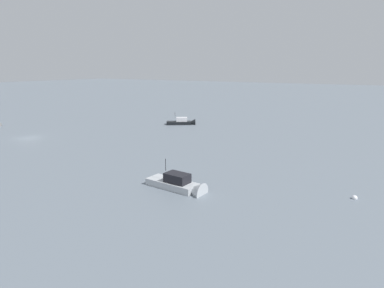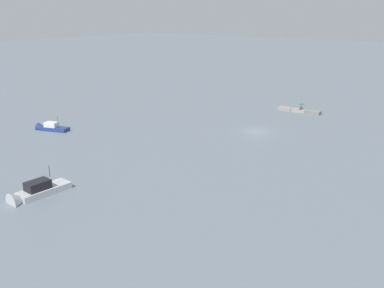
{
  "view_description": "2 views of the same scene",
  "coord_description": "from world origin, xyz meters",
  "views": [
    {
      "loc": [
        35.52,
        59.12,
        13.19
      ],
      "look_at": [
        -4.05,
        34.41,
        2.27
      ],
      "focal_mm": 30.69,
      "sensor_mm": 36.0,
      "label": 1
    },
    {
      "loc": [
        -34.09,
        65.74,
        20.41
      ],
      "look_at": [
        0.8,
        18.29,
        2.07
      ],
      "focal_mm": 40.28,
      "sensor_mm": 36.0,
      "label": 2
    }
  ],
  "objects": [
    {
      "name": "person_seated_maroon_left",
      "position": [
        -0.42,
        -18.41,
        0.93
      ],
      "size": [
        0.43,
        0.63,
        0.73
      ],
      "rotation": [
        0.0,
        0.0,
        -0.08
      ],
      "color": "#1E2333",
      "rests_on": "seawall_pier"
    },
    {
      "name": "ground_plane",
      "position": [
        0.0,
        0.0,
        0.0
      ],
      "size": [
        500.0,
        500.0,
        0.0
      ],
      "primitive_type": "plane",
      "color": "slate"
    },
    {
      "name": "motorboat_navy_far",
      "position": [
        30.08,
        21.2,
        0.36
      ],
      "size": [
        6.27,
        3.63,
        3.37
      ],
      "rotation": [
        0.0,
        0.0,
        5.03
      ],
      "color": "navy",
      "rests_on": "ground_plane"
    },
    {
      "name": "umbrella_open_green",
      "position": [
        -0.43,
        -18.55,
        1.78
      ],
      "size": [
        1.25,
        1.25,
        1.27
      ],
      "color": "black",
      "rests_on": "seawall_pier"
    },
    {
      "name": "motorboat_grey_mid",
      "position": [
        7.2,
        39.93,
        0.43
      ],
      "size": [
        2.64,
        7.31,
        4.03
      ],
      "rotation": [
        0.0,
        0.0,
        6.22
      ],
      "color": "#ADB2B7",
      "rests_on": "ground_plane"
    },
    {
      "name": "seawall_pier",
      "position": [
        0.0,
        -18.56,
        0.34
      ],
      "size": [
        9.07,
        1.62,
        0.67
      ],
      "color": "slate",
      "rests_on": "ground_plane"
    }
  ]
}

